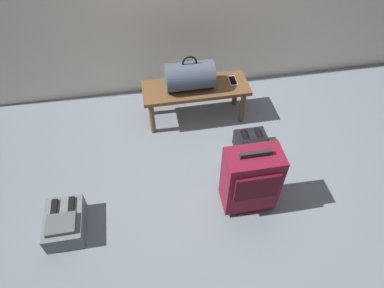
{
  "coord_description": "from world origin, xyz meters",
  "views": [
    {
      "loc": [
        -0.57,
        -1.46,
        2.4
      ],
      "look_at": [
        -0.23,
        0.44,
        0.25
      ],
      "focal_mm": 31.83,
      "sensor_mm": 36.0,
      "label": 1
    }
  ],
  "objects_px": {
    "bench": "(196,92)",
    "backpack_dark": "(253,149)",
    "suitcase_upright_burgundy": "(251,179)",
    "duffel_bag_slate": "(190,76)",
    "cell_phone": "(233,81)",
    "backpack_grey": "(65,223)"
  },
  "relations": [
    {
      "from": "duffel_bag_slate",
      "to": "backpack_grey",
      "type": "bearing_deg",
      "value": -136.93
    },
    {
      "from": "bench",
      "to": "backpack_dark",
      "type": "height_order",
      "value": "bench"
    },
    {
      "from": "bench",
      "to": "cell_phone",
      "type": "bearing_deg",
      "value": 3.38
    },
    {
      "from": "bench",
      "to": "suitcase_upright_burgundy",
      "type": "relative_size",
      "value": 1.58
    },
    {
      "from": "cell_phone",
      "to": "suitcase_upright_burgundy",
      "type": "xyz_separation_m",
      "value": [
        -0.14,
        -1.1,
        -0.07
      ]
    },
    {
      "from": "cell_phone",
      "to": "backpack_dark",
      "type": "relative_size",
      "value": 0.38
    },
    {
      "from": "suitcase_upright_burgundy",
      "to": "bench",
      "type": "bearing_deg",
      "value": 101.83
    },
    {
      "from": "suitcase_upright_burgundy",
      "to": "backpack_dark",
      "type": "distance_m",
      "value": 0.57
    },
    {
      "from": "bench",
      "to": "backpack_dark",
      "type": "relative_size",
      "value": 2.63
    },
    {
      "from": "suitcase_upright_burgundy",
      "to": "backpack_grey",
      "type": "bearing_deg",
      "value": 179.65
    },
    {
      "from": "suitcase_upright_burgundy",
      "to": "backpack_grey",
      "type": "distance_m",
      "value": 1.44
    },
    {
      "from": "cell_phone",
      "to": "backpack_grey",
      "type": "relative_size",
      "value": 0.38
    },
    {
      "from": "duffel_bag_slate",
      "to": "suitcase_upright_burgundy",
      "type": "bearing_deg",
      "value": -75.34
    },
    {
      "from": "duffel_bag_slate",
      "to": "cell_phone",
      "type": "relative_size",
      "value": 3.06
    },
    {
      "from": "duffel_bag_slate",
      "to": "bench",
      "type": "bearing_deg",
      "value": 0.0
    },
    {
      "from": "backpack_grey",
      "to": "backpack_dark",
      "type": "height_order",
      "value": "same"
    },
    {
      "from": "bench",
      "to": "suitcase_upright_burgundy",
      "type": "bearing_deg",
      "value": -78.17
    },
    {
      "from": "suitcase_upright_burgundy",
      "to": "duffel_bag_slate",
      "type": "bearing_deg",
      "value": 104.66
    },
    {
      "from": "backpack_grey",
      "to": "backpack_dark",
      "type": "distance_m",
      "value": 1.69
    },
    {
      "from": "bench",
      "to": "cell_phone",
      "type": "xyz_separation_m",
      "value": [
        0.36,
        0.02,
        0.06
      ]
    },
    {
      "from": "bench",
      "to": "duffel_bag_slate",
      "type": "bearing_deg",
      "value": 180.0
    },
    {
      "from": "bench",
      "to": "backpack_grey",
      "type": "relative_size",
      "value": 2.63
    }
  ]
}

